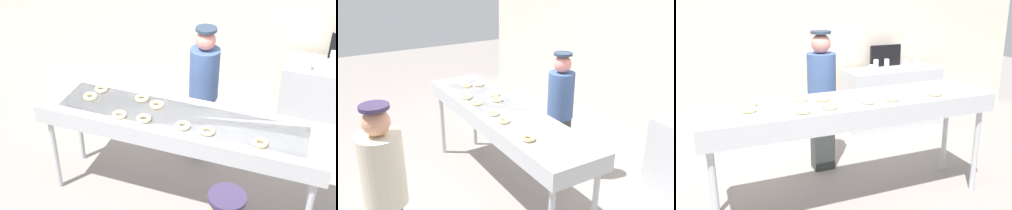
{
  "view_description": "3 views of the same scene",
  "coord_description": "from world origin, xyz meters",
  "views": [
    {
      "loc": [
        1.09,
        -3.3,
        3.42
      ],
      "look_at": [
        -0.14,
        0.05,
        1.11
      ],
      "focal_mm": 48.71,
      "sensor_mm": 36.0,
      "label": 1
    },
    {
      "loc": [
        3.35,
        -1.93,
        2.62
      ],
      "look_at": [
        -0.13,
        0.12,
        1.04
      ],
      "focal_mm": 40.21,
      "sensor_mm": 36.0,
      "label": 2
    },
    {
      "loc": [
        -1.34,
        -3.01,
        2.0
      ],
      "look_at": [
        -0.07,
        0.03,
        1.0
      ],
      "focal_mm": 40.33,
      "sensor_mm": 36.0,
      "label": 3
    }
  ],
  "objects": [
    {
      "name": "paper_cup_2",
      "position": [
        1.27,
        2.0,
        0.95
      ],
      "size": [
        0.08,
        0.08,
        0.12
      ],
      "primitive_type": "cylinder",
      "color": "white",
      "rests_on": "prep_counter"
    },
    {
      "name": "plain_donut_4",
      "position": [
        -0.52,
        -0.2,
        1.07
      ],
      "size": [
        0.18,
        0.18,
        0.04
      ],
      "primitive_type": "torus",
      "rotation": [
        0.0,
        0.0,
        1.15
      ],
      "color": "beige",
      "rests_on": "fryer_conveyor"
    },
    {
      "name": "plain_donut_2",
      "position": [
        -0.29,
        -0.18,
        1.07
      ],
      "size": [
        0.18,
        0.18,
        0.04
      ],
      "primitive_type": "torus",
      "rotation": [
        0.0,
        0.0,
        2.06
      ],
      "color": "#F1C590",
      "rests_on": "fryer_conveyor"
    },
    {
      "name": "plain_donut_7",
      "position": [
        0.31,
        -0.17,
        1.07
      ],
      "size": [
        0.18,
        0.18,
        0.04
      ],
      "primitive_type": "torus",
      "rotation": [
        0.0,
        0.0,
        2.6
      ],
      "color": "#F3CF8F",
      "rests_on": "fryer_conveyor"
    },
    {
      "name": "paper_cup_1",
      "position": [
        1.02,
        1.65,
        0.95
      ],
      "size": [
        0.08,
        0.08,
        0.12
      ],
      "primitive_type": "cylinder",
      "color": "white",
      "rests_on": "prep_counter"
    },
    {
      "name": "plain_donut_3",
      "position": [
        0.78,
        -0.17,
        1.07
      ],
      "size": [
        0.19,
        0.19,
        0.04
      ],
      "primitive_type": "torus",
      "rotation": [
        0.0,
        0.0,
        2.14
      ],
      "color": "#EFC284",
      "rests_on": "fryer_conveyor"
    },
    {
      "name": "fryer_conveyor",
      "position": [
        0.0,
        0.0,
        0.96
      ],
      "size": [
        2.74,
        0.66,
        1.06
      ],
      "color": "#B7BABF",
      "rests_on": "ground"
    },
    {
      "name": "plain_donut_6",
      "position": [
        -0.93,
        -0.01,
        1.07
      ],
      "size": [
        0.14,
        0.14,
        0.04
      ],
      "primitive_type": "torus",
      "rotation": [
        0.0,
        0.0,
        1.53
      ],
      "color": "#E8D388",
      "rests_on": "fryer_conveyor"
    },
    {
      "name": "plain_donut_8",
      "position": [
        -0.44,
        0.14,
        1.07
      ],
      "size": [
        0.19,
        0.19,
        0.04
      ],
      "primitive_type": "torus",
      "rotation": [
        0.0,
        0.0,
        0.83
      ],
      "color": "beige",
      "rests_on": "fryer_conveyor"
    },
    {
      "name": "plain_donut_5",
      "position": [
        -0.26,
        0.08,
        1.07
      ],
      "size": [
        0.19,
        0.19,
        0.04
      ],
      "primitive_type": "torus",
      "rotation": [
        0.0,
        0.0,
        2.56
      ],
      "color": "#F5CB88",
      "rests_on": "fryer_conveyor"
    },
    {
      "name": "ground_plane",
      "position": [
        0.0,
        0.0,
        0.0
      ],
      "size": [
        16.0,
        16.0,
        0.0
      ],
      "primitive_type": "plane",
      "color": "gray"
    },
    {
      "name": "plain_donut_1",
      "position": [
        0.08,
        -0.16,
        1.07
      ],
      "size": [
        0.18,
        0.18,
        0.04
      ],
      "primitive_type": "torus",
      "rotation": [
        0.0,
        0.0,
        2.74
      ],
      "color": "beige",
      "rests_on": "fryer_conveyor"
    },
    {
      "name": "worker_baker",
      "position": [
        -0.01,
        0.82,
        0.89
      ],
      "size": [
        0.32,
        0.32,
        1.59
      ],
      "rotation": [
        0.0,
        0.0,
        3.01
      ],
      "color": "#353A37",
      "rests_on": "ground"
    },
    {
      "name": "plain_donut_0",
      "position": [
        -0.89,
        0.16,
        1.07
      ],
      "size": [
        0.19,
        0.19,
        0.04
      ],
      "primitive_type": "torus",
      "rotation": [
        0.0,
        0.0,
        2.54
      ],
      "color": "beige",
      "rests_on": "fryer_conveyor"
    }
  ]
}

